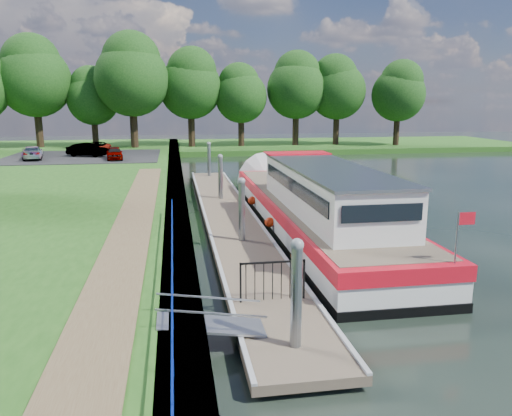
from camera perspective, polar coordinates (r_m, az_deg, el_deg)
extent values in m
plane|color=black|center=(12.48, 3.92, -16.01)|extent=(160.00, 160.00, 0.00)
cube|color=#473D2D|center=(26.28, -9.07, -0.11)|extent=(1.10, 90.00, 0.78)
cube|color=#215117|center=(64.62, 3.73, 7.12)|extent=(60.00, 18.00, 0.60)
cube|color=brown|center=(19.46, -14.39, -3.41)|extent=(1.60, 40.00, 0.05)
cube|color=black|center=(49.68, -19.17, 5.57)|extent=(14.00, 12.00, 0.06)
cube|color=#0C2DBF|center=(14.39, -9.58, -5.88)|extent=(0.04, 18.00, 0.04)
cube|color=#0C2DBF|center=(14.50, -9.53, -7.20)|extent=(0.03, 18.00, 0.03)
cylinder|color=#0C2DBF|center=(9.91, -9.50, -16.66)|extent=(0.04, 0.04, 0.72)
cylinder|color=#0C2DBF|center=(11.70, -9.52, -11.97)|extent=(0.04, 0.04, 0.72)
cylinder|color=#0C2DBF|center=(13.55, -9.53, -8.54)|extent=(0.04, 0.04, 0.72)
cylinder|color=#0C2DBF|center=(15.44, -9.54, -5.95)|extent=(0.04, 0.04, 0.72)
cylinder|color=#0C2DBF|center=(17.36, -9.55, -3.92)|extent=(0.04, 0.04, 0.72)
cylinder|color=#0C2DBF|center=(19.29, -9.55, -2.30)|extent=(0.04, 0.04, 0.72)
cylinder|color=#0C2DBF|center=(21.23, -9.56, -0.97)|extent=(0.04, 0.04, 0.72)
cylinder|color=#0C2DBF|center=(23.19, -9.56, 0.13)|extent=(0.04, 0.04, 0.72)
cube|color=brown|center=(24.49, -3.05, -1.13)|extent=(2.50, 30.00, 0.24)
cube|color=#9EA0A3|center=(13.32, 2.91, -13.84)|extent=(2.30, 5.00, 0.30)
cube|color=#9EA0A3|center=(20.70, -1.80, -4.25)|extent=(2.30, 5.00, 0.30)
cube|color=#9EA0A3|center=(28.42, -3.94, 0.24)|extent=(2.30, 5.00, 0.30)
cube|color=#9EA0A3|center=(36.26, -5.16, 2.81)|extent=(2.30, 5.00, 0.30)
cube|color=#9EA0A3|center=(24.61, -0.30, -0.68)|extent=(0.12, 30.00, 0.06)
cube|color=#9EA0A3|center=(24.36, -5.83, -0.88)|extent=(0.12, 30.00, 0.06)
cylinder|color=gray|center=(11.56, 4.58, -12.34)|extent=(0.26, 0.26, 3.40)
sphere|color=gray|center=(10.96, 4.73, -4.23)|extent=(0.30, 0.30, 0.30)
cylinder|color=gray|center=(19.95, -1.63, -1.75)|extent=(0.26, 0.26, 3.40)
sphere|color=gray|center=(19.61, -1.66, 3.08)|extent=(0.30, 0.30, 0.30)
cylinder|color=gray|center=(28.72, -4.07, 2.50)|extent=(0.26, 0.26, 3.40)
sphere|color=gray|center=(28.48, -4.12, 5.87)|extent=(0.30, 0.30, 0.30)
cylinder|color=gray|center=(37.59, -5.37, 4.75)|extent=(0.26, 0.26, 3.40)
sphere|color=gray|center=(37.41, -5.42, 7.33)|extent=(0.30, 0.30, 0.30)
cube|color=#A5A8AD|center=(12.40, -5.16, -13.12)|extent=(2.58, 1.00, 0.43)
cube|color=#A5A8AD|center=(11.76, -5.03, -11.91)|extent=(2.58, 0.04, 0.41)
cube|color=#A5A8AD|center=(12.64, -5.37, -10.15)|extent=(2.58, 0.04, 0.41)
cube|color=black|center=(13.90, -1.78, -8.52)|extent=(0.05, 0.05, 1.15)
cube|color=black|center=(14.23, 5.49, -8.07)|extent=(0.05, 0.05, 1.15)
cube|color=black|center=(13.86, 1.92, -6.22)|extent=(1.85, 0.05, 0.05)
cube|color=black|center=(13.92, -1.16, -8.49)|extent=(0.02, 0.02, 1.10)
cube|color=black|center=(13.95, -0.13, -8.43)|extent=(0.02, 0.02, 1.10)
cube|color=black|center=(13.99, 0.89, -8.37)|extent=(0.02, 0.02, 1.10)
cube|color=black|center=(14.04, 1.90, -8.31)|extent=(0.02, 0.02, 1.10)
cube|color=black|center=(14.09, 2.91, -8.25)|extent=(0.02, 0.02, 1.10)
cube|color=black|center=(14.14, 3.91, -8.18)|extent=(0.02, 0.02, 1.10)
cube|color=black|center=(14.20, 4.90, -8.11)|extent=(0.02, 0.02, 1.10)
cube|color=black|center=(23.58, 6.16, -2.35)|extent=(4.00, 20.00, 0.55)
cube|color=silver|center=(23.44, 6.20, -0.93)|extent=(3.96, 19.90, 0.65)
cube|color=red|center=(23.32, 6.23, 0.41)|extent=(4.04, 20.00, 0.48)
cube|color=brown|center=(23.28, 6.24, 0.99)|extent=(3.68, 19.20, 0.04)
cone|color=silver|center=(33.40, 1.43, 2.92)|extent=(4.00, 1.50, 4.00)
cube|color=silver|center=(20.76, 8.14, 2.06)|extent=(3.00, 11.00, 1.75)
cube|color=gray|center=(20.62, 8.22, 4.58)|extent=(3.10, 11.20, 0.10)
cube|color=black|center=(20.32, 4.06, 2.65)|extent=(0.04, 10.00, 0.55)
cube|color=black|center=(21.22, 12.08, 2.82)|extent=(0.04, 10.00, 0.55)
cube|color=black|center=(26.01, 4.50, 4.72)|extent=(2.60, 0.04, 0.55)
cube|color=black|center=(15.61, 14.25, -0.57)|extent=(2.60, 0.04, 0.55)
cube|color=red|center=(25.58, 4.71, 6.28)|extent=(3.20, 1.60, 0.06)
cylinder|color=gray|center=(14.97, 21.97, -3.20)|extent=(0.05, 0.05, 1.50)
cube|color=red|center=(14.98, 22.95, -1.11)|extent=(0.50, 0.02, 0.35)
sphere|color=red|center=(17.31, 4.72, -5.51)|extent=(0.44, 0.44, 0.44)
sphere|color=red|center=(22.01, 1.57, -1.64)|extent=(0.44, 0.44, 0.44)
sphere|color=red|center=(26.82, -0.46, 0.87)|extent=(0.44, 0.44, 0.44)
imported|color=#594C47|center=(17.55, 7.37, 0.26)|extent=(0.42, 0.64, 1.72)
cylinder|color=#332316|center=(61.96, -23.54, 8.17)|extent=(0.83, 0.83, 4.21)
sphere|color=#143811|center=(61.92, -23.96, 13.13)|extent=(7.95, 7.95, 7.95)
sphere|color=#143811|center=(62.17, -24.30, 14.94)|extent=(6.31, 6.31, 6.31)
cylinder|color=#332316|center=(61.33, -17.89, 8.04)|extent=(0.70, 0.70, 3.10)
sphere|color=#143811|center=(61.22, -18.14, 11.73)|extent=(5.85, 5.85, 5.85)
sphere|color=#143811|center=(61.43, -18.37, 13.08)|extent=(4.65, 4.65, 4.65)
cylinder|color=#332316|center=(58.30, -13.76, 8.68)|extent=(0.84, 0.84, 4.29)
sphere|color=#143811|center=(58.27, -14.03, 14.06)|extent=(8.10, 8.10, 8.10)
sphere|color=#143811|center=(58.53, -14.08, 16.04)|extent=(6.44, 6.44, 6.44)
cylinder|color=#332316|center=(60.19, -7.37, 8.80)|extent=(0.79, 0.79, 3.83)
sphere|color=#143811|center=(60.12, -7.50, 13.47)|extent=(7.24, 7.24, 7.24)
sphere|color=#143811|center=(59.97, -7.36, 15.20)|extent=(5.75, 5.75, 5.75)
cylinder|color=#332316|center=(60.45, -1.70, 8.63)|extent=(0.72, 0.72, 3.26)
sphere|color=#143811|center=(60.34, -1.72, 12.59)|extent=(6.16, 6.16, 6.16)
sphere|color=#143811|center=(60.59, -1.96, 14.04)|extent=(4.89, 4.89, 4.89)
cylinder|color=#332316|center=(61.98, 4.54, 8.93)|extent=(0.78, 0.78, 3.77)
sphere|color=#143811|center=(61.91, 4.62, 13.39)|extent=(7.13, 7.13, 7.13)
sphere|color=#143811|center=(62.23, 4.71, 15.02)|extent=(5.66, 5.66, 5.66)
cylinder|color=#332316|center=(63.44, 9.13, 8.83)|extent=(0.77, 0.77, 3.65)
sphere|color=#143811|center=(63.36, 9.28, 13.04)|extent=(6.89, 6.89, 6.89)
sphere|color=#143811|center=(63.31, 9.01, 14.61)|extent=(5.47, 5.47, 5.47)
cylinder|color=#332316|center=(64.33, 15.74, 8.47)|extent=(0.74, 0.74, 3.41)
sphere|color=#143811|center=(64.23, 15.97, 12.34)|extent=(6.43, 6.43, 6.43)
sphere|color=#143811|center=(64.17, 16.33, 13.76)|extent=(5.11, 5.11, 5.11)
imported|color=#999999|center=(46.01, -15.87, 6.06)|extent=(1.75, 3.48, 1.14)
imported|color=#999999|center=(49.28, -18.69, 6.32)|extent=(4.00, 2.58, 1.24)
imported|color=#999999|center=(48.63, -24.17, 5.79)|extent=(2.39, 4.25, 1.16)
imported|color=#999999|center=(52.16, -17.75, 6.59)|extent=(2.59, 4.24, 1.10)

